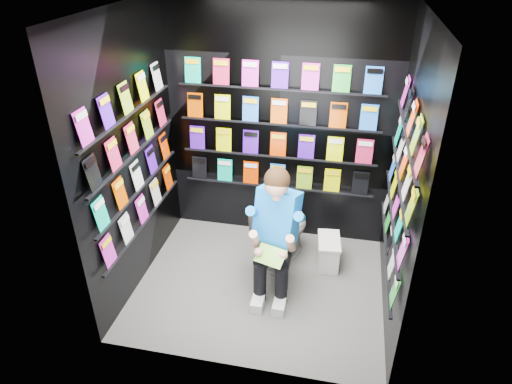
# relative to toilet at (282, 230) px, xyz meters

# --- Properties ---
(floor) EXTENTS (2.40, 2.40, 0.00)m
(floor) POSITION_rel_toilet_xyz_m (-0.14, -0.48, -0.37)
(floor) COLOR #5A5A58
(floor) RESTS_ON ground
(ceiling) EXTENTS (2.40, 2.40, 0.00)m
(ceiling) POSITION_rel_toilet_xyz_m (-0.14, -0.48, 2.23)
(ceiling) COLOR white
(ceiling) RESTS_ON floor
(wall_back) EXTENTS (2.40, 0.04, 2.60)m
(wall_back) POSITION_rel_toilet_xyz_m (-0.14, 0.52, 0.93)
(wall_back) COLOR black
(wall_back) RESTS_ON floor
(wall_front) EXTENTS (2.40, 0.04, 2.60)m
(wall_front) POSITION_rel_toilet_xyz_m (-0.14, -1.48, 0.93)
(wall_front) COLOR black
(wall_front) RESTS_ON floor
(wall_left) EXTENTS (0.04, 2.00, 2.60)m
(wall_left) POSITION_rel_toilet_xyz_m (-1.34, -0.48, 0.93)
(wall_left) COLOR black
(wall_left) RESTS_ON floor
(wall_right) EXTENTS (0.04, 2.00, 2.60)m
(wall_right) POSITION_rel_toilet_xyz_m (1.06, -0.48, 0.93)
(wall_right) COLOR black
(wall_right) RESTS_ON floor
(comics_back) EXTENTS (2.10, 0.06, 1.37)m
(comics_back) POSITION_rel_toilet_xyz_m (-0.14, 0.49, 0.94)
(comics_back) COLOR #C0204D
(comics_back) RESTS_ON wall_back
(comics_left) EXTENTS (0.06, 1.70, 1.37)m
(comics_left) POSITION_rel_toilet_xyz_m (-1.31, -0.48, 0.94)
(comics_left) COLOR #C0204D
(comics_left) RESTS_ON wall_left
(comics_right) EXTENTS (0.06, 1.70, 1.37)m
(comics_right) POSITION_rel_toilet_xyz_m (1.03, -0.48, 0.94)
(comics_right) COLOR #C0204D
(comics_right) RESTS_ON wall_right
(toilet) EXTENTS (0.62, 0.84, 0.73)m
(toilet) POSITION_rel_toilet_xyz_m (0.00, 0.00, 0.00)
(toilet) COLOR white
(toilet) RESTS_ON floor
(longbox) EXTENTS (0.25, 0.40, 0.28)m
(longbox) POSITION_rel_toilet_xyz_m (0.49, 0.01, -0.23)
(longbox) COLOR white
(longbox) RESTS_ON floor
(longbox_lid) EXTENTS (0.27, 0.42, 0.03)m
(longbox_lid) POSITION_rel_toilet_xyz_m (0.49, 0.01, -0.07)
(longbox_lid) COLOR white
(longbox_lid) RESTS_ON longbox
(reader) EXTENTS (0.74, 0.90, 1.43)m
(reader) POSITION_rel_toilet_xyz_m (0.00, -0.38, 0.41)
(reader) COLOR #0873E7
(reader) RESTS_ON toilet
(held_comic) EXTENTS (0.30, 0.23, 0.11)m
(held_comic) POSITION_rel_toilet_xyz_m (0.00, -0.73, 0.21)
(held_comic) COLOR #31AA60
(held_comic) RESTS_ON reader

